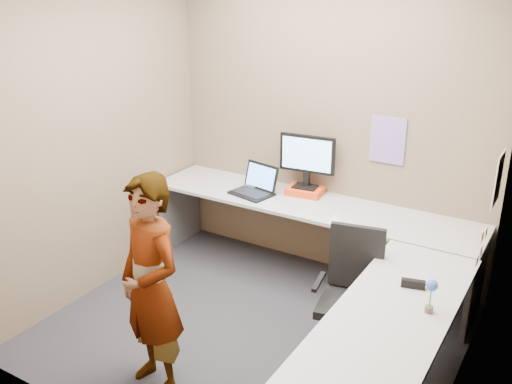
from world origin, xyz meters
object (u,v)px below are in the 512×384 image
Objects in this scene: monitor at (307,157)px; person at (151,287)px; office_chair at (350,306)px; desk at (326,256)px.

person is at bearing -98.31° from monitor.
monitor is at bearing 104.84° from person.
office_chair is at bearing 63.55° from person.
office_chair is 1.43m from person.
desk is 1.99× the size of person.
person reaches higher than office_chair.
person is (-0.65, -1.24, 0.16)m from desk.
office_chair is 0.62× the size of person.
desk is at bearing 131.48° from office_chair.
monitor is (-0.56, 0.78, 0.49)m from desk.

